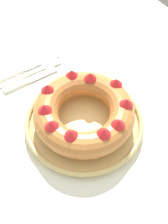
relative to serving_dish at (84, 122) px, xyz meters
name	(u,v)px	position (x,y,z in m)	size (l,w,h in m)	color
ground_plane	(87,210)	(0.01, 0.01, -0.78)	(8.00, 8.00, 0.00)	#4C4742
dining_table	(89,142)	(0.01, 0.01, -0.10)	(1.48, 1.05, 0.77)	silver
serving_dish	(84,122)	(0.00, 0.00, 0.00)	(0.30, 0.30, 0.02)	tan
bundt_cake	(84,112)	(0.00, 0.00, 0.04)	(0.24, 0.24, 0.08)	#C67538
fork	(35,71)	(-0.23, -0.02, -0.01)	(0.02, 0.19, 0.01)	white
serving_knife	(22,70)	(-0.26, -0.05, -0.01)	(0.02, 0.22, 0.01)	white
cake_knife	(27,81)	(-0.21, -0.06, -0.01)	(0.02, 0.16, 0.01)	white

